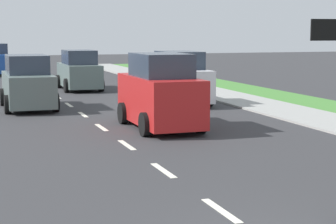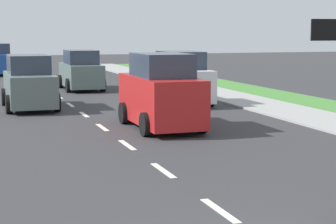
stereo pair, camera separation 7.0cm
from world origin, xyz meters
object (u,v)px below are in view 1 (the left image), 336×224
Objects in this scene: car_parked_far at (178,80)px; car_outgoing_far at (79,71)px; car_outgoing_ahead at (160,94)px; car_oncoming_second at (28,84)px.

car_outgoing_far is at bearing 110.80° from car_parked_far.
car_outgoing_ahead is 0.95× the size of car_oncoming_second.
car_parked_far reaches higher than car_oncoming_second.
car_outgoing_far is 7.66m from car_parked_far.
car_parked_far is at bearing -69.20° from car_outgoing_far.
car_outgoing_ahead reaches higher than car_parked_far.
car_oncoming_second reaches higher than car_outgoing_far.
car_outgoing_ahead is at bearing -61.61° from car_oncoming_second.
car_oncoming_second is at bearing 175.53° from car_parked_far.
car_outgoing_far is 0.96× the size of car_oncoming_second.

